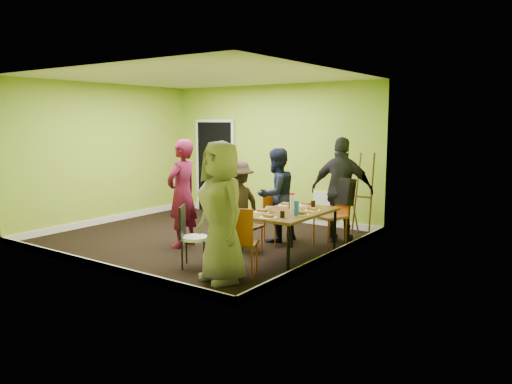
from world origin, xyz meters
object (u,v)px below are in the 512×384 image
at_px(dining_table, 290,215).
at_px(chair_front_end, 241,238).
at_px(person_left_far, 276,195).
at_px(person_front_end, 221,212).
at_px(person_left_near, 237,205).
at_px(easel, 360,195).
at_px(chair_bentwood, 190,233).
at_px(chair_left_far, 275,215).
at_px(orange_bottle, 295,207).
at_px(person_back_end, 342,190).
at_px(person_standing, 182,193).
at_px(thermos, 292,203).
at_px(chair_back_end, 339,198).
at_px(blue_bottle, 296,208).
at_px(chair_left_near, 245,221).

relative_size(dining_table, chair_front_end, 1.59).
height_order(chair_front_end, person_left_far, person_left_far).
bearing_deg(person_front_end, person_left_far, 126.75).
bearing_deg(person_left_near, easel, 154.91).
relative_size(chair_front_end, chair_bentwood, 1.07).
relative_size(dining_table, person_front_end, 0.82).
xyz_separation_m(dining_table, chair_left_far, (-0.76, 0.76, -0.20)).
bearing_deg(chair_left_far, chair_front_end, 41.17).
xyz_separation_m(orange_bottle, person_front_end, (-0.23, -1.45, 0.12)).
distance_m(chair_front_end, person_back_end, 2.56).
relative_size(dining_table, person_standing, 0.85).
bearing_deg(orange_bottle, dining_table, -87.55).
bearing_deg(thermos, chair_left_far, 137.48).
bearing_deg(orange_bottle, chair_back_end, 82.10).
relative_size(chair_back_end, person_front_end, 0.62).
xyz_separation_m(chair_front_end, blue_bottle, (0.38, 0.78, 0.33)).
bearing_deg(chair_left_far, person_back_end, 151.53).
bearing_deg(person_back_end, thermos, 71.70).
distance_m(person_left_near, person_front_end, 1.68).
distance_m(chair_left_far, person_left_near, 0.74).
bearing_deg(thermos, chair_front_end, -96.54).
xyz_separation_m(person_back_end, person_front_end, (-0.35, -2.80, 0.01)).
xyz_separation_m(person_left_near, person_back_end, (1.20, 1.36, 0.18)).
xyz_separation_m(chair_left_near, chair_back_end, (1.03, 1.26, 0.31)).
bearing_deg(person_front_end, person_left_near, 141.76).
height_order(chair_front_end, blue_bottle, blue_bottle).
distance_m(chair_front_end, orange_bottle, 1.20).
xyz_separation_m(chair_left_far, person_left_near, (-0.32, -0.63, 0.22)).
bearing_deg(thermos, easel, 84.65).
bearing_deg(person_standing, easel, 134.91).
bearing_deg(orange_bottle, person_standing, -167.45).
relative_size(blue_bottle, person_standing, 0.12).
bearing_deg(person_front_end, dining_table, 101.29).
xyz_separation_m(chair_front_end, person_back_end, (0.25, 2.52, 0.37)).
bearing_deg(chair_back_end, person_back_end, -54.13).
bearing_deg(person_front_end, easel, 104.57).
xyz_separation_m(chair_bentwood, person_front_end, (0.77, -0.24, 0.42)).
xyz_separation_m(thermos, person_standing, (-1.88, -0.35, 0.02)).
bearing_deg(person_back_end, person_front_end, 69.69).
distance_m(chair_back_end, chair_bentwood, 2.67).
height_order(chair_front_end, thermos, thermos).
bearing_deg(person_back_end, dining_table, 72.41).
bearing_deg(thermos, orange_bottle, 84.97).
height_order(chair_left_far, person_left_far, person_left_far).
height_order(chair_back_end, thermos, chair_back_end).
xyz_separation_m(blue_bottle, person_standing, (-2.14, -0.04, 0.03)).
relative_size(easel, person_front_end, 0.84).
height_order(chair_left_far, thermos, thermos).
bearing_deg(easel, person_left_near, -122.62).
height_order(orange_bottle, person_standing, person_standing).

